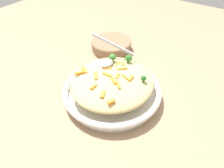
% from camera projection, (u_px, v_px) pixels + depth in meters
% --- Properties ---
extents(ground_plane, '(2.40, 2.40, 0.00)m').
position_uv_depth(ground_plane, '(112.00, 96.00, 0.79)').
color(ground_plane, '#9E7F60').
extents(serving_bowl, '(0.37, 0.37, 0.05)m').
position_uv_depth(serving_bowl, '(112.00, 91.00, 0.78)').
color(serving_bowl, white).
rests_on(serving_bowl, ground_plane).
extents(pasta_mound, '(0.32, 0.30, 0.06)m').
position_uv_depth(pasta_mound, '(112.00, 82.00, 0.75)').
color(pasta_mound, '#D1BA7A').
rests_on(pasta_mound, serving_bowl).
extents(carrot_piece_0, '(0.03, 0.02, 0.01)m').
position_uv_depth(carrot_piece_0, '(123.00, 64.00, 0.78)').
color(carrot_piece_0, orange).
rests_on(carrot_piece_0, pasta_mound).
extents(carrot_piece_1, '(0.03, 0.01, 0.01)m').
position_uv_depth(carrot_piece_1, '(131.00, 78.00, 0.71)').
color(carrot_piece_1, orange).
rests_on(carrot_piece_1, pasta_mound).
extents(carrot_piece_2, '(0.03, 0.04, 0.01)m').
position_uv_depth(carrot_piece_2, '(113.00, 80.00, 0.70)').
color(carrot_piece_2, orange).
rests_on(carrot_piece_2, pasta_mound).
extents(carrot_piece_3, '(0.04, 0.03, 0.01)m').
position_uv_depth(carrot_piece_3, '(80.00, 73.00, 0.74)').
color(carrot_piece_3, orange).
rests_on(carrot_piece_3, pasta_mound).
extents(carrot_piece_4, '(0.03, 0.02, 0.01)m').
position_uv_depth(carrot_piece_4, '(103.00, 94.00, 0.66)').
color(carrot_piece_4, orange).
rests_on(carrot_piece_4, pasta_mound).
extents(carrot_piece_5, '(0.03, 0.04, 0.01)m').
position_uv_depth(carrot_piece_5, '(85.00, 70.00, 0.76)').
color(carrot_piece_5, orange).
rests_on(carrot_piece_5, pasta_mound).
extents(carrot_piece_6, '(0.02, 0.03, 0.01)m').
position_uv_depth(carrot_piece_6, '(107.00, 68.00, 0.76)').
color(carrot_piece_6, orange).
rests_on(carrot_piece_6, pasta_mound).
extents(carrot_piece_7, '(0.04, 0.04, 0.01)m').
position_uv_depth(carrot_piece_7, '(96.00, 76.00, 0.72)').
color(carrot_piece_7, orange).
rests_on(carrot_piece_7, pasta_mound).
extents(carrot_piece_8, '(0.03, 0.03, 0.01)m').
position_uv_depth(carrot_piece_8, '(118.00, 85.00, 0.69)').
color(carrot_piece_8, orange).
rests_on(carrot_piece_8, pasta_mound).
extents(carrot_piece_9, '(0.01, 0.03, 0.01)m').
position_uv_depth(carrot_piece_9, '(107.00, 75.00, 0.72)').
color(carrot_piece_9, orange).
rests_on(carrot_piece_9, pasta_mound).
extents(carrot_piece_10, '(0.03, 0.01, 0.01)m').
position_uv_depth(carrot_piece_10, '(94.00, 87.00, 0.68)').
color(carrot_piece_10, orange).
rests_on(carrot_piece_10, pasta_mound).
extents(carrot_piece_11, '(0.03, 0.02, 0.01)m').
position_uv_depth(carrot_piece_11, '(111.00, 102.00, 0.63)').
color(carrot_piece_11, orange).
rests_on(carrot_piece_11, pasta_mound).
extents(carrot_piece_12, '(0.04, 0.02, 0.01)m').
position_uv_depth(carrot_piece_12, '(117.00, 65.00, 0.78)').
color(carrot_piece_12, orange).
rests_on(carrot_piece_12, pasta_mound).
extents(carrot_piece_13, '(0.03, 0.03, 0.01)m').
position_uv_depth(carrot_piece_13, '(122.00, 69.00, 0.75)').
color(carrot_piece_13, orange).
rests_on(carrot_piece_13, pasta_mound).
extents(carrot_piece_14, '(0.03, 0.02, 0.01)m').
position_uv_depth(carrot_piece_14, '(117.00, 76.00, 0.72)').
color(carrot_piece_14, orange).
rests_on(carrot_piece_14, pasta_mound).
extents(carrot_piece_15, '(0.02, 0.03, 0.01)m').
position_uv_depth(carrot_piece_15, '(125.00, 77.00, 0.72)').
color(carrot_piece_15, orange).
rests_on(carrot_piece_15, pasta_mound).
extents(broccoli_floret_0, '(0.03, 0.03, 0.03)m').
position_uv_depth(broccoli_floret_0, '(129.00, 58.00, 0.79)').
color(broccoli_floret_0, '#296820').
rests_on(broccoli_floret_0, pasta_mound).
extents(broccoli_floret_1, '(0.03, 0.03, 0.03)m').
position_uv_depth(broccoli_floret_1, '(113.00, 57.00, 0.79)').
color(broccoli_floret_1, '#377928').
rests_on(broccoli_floret_1, pasta_mound).
extents(broccoli_floret_2, '(0.02, 0.02, 0.02)m').
position_uv_depth(broccoli_floret_2, '(144.00, 78.00, 0.70)').
color(broccoli_floret_2, '#205B1C').
rests_on(broccoli_floret_2, pasta_mound).
extents(serving_spoon, '(0.14, 0.17, 0.08)m').
position_uv_depth(serving_spoon, '(110.00, 56.00, 0.78)').
color(serving_spoon, '#B7B7BC').
rests_on(serving_spoon, pasta_mound).
extents(companion_bowl, '(0.20, 0.20, 0.05)m').
position_uv_depth(companion_bowl, '(111.00, 44.00, 1.04)').
color(companion_bowl, '#8C6B4C').
rests_on(companion_bowl, ground_plane).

